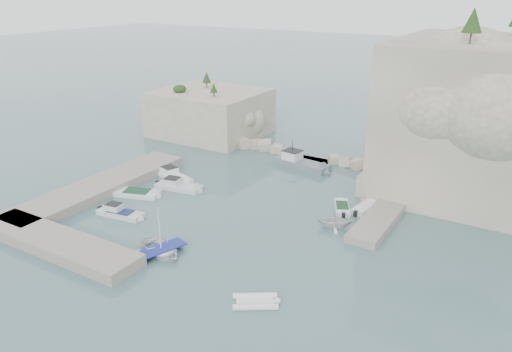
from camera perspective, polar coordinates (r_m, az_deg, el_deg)
The scene contains 20 objects.
ground at distance 51.13m, azimuth -3.50°, elevation -5.22°, with size 400.00×400.00×0.00m, color slate.
cliff_terrace at distance 60.97m, azimuth 16.52°, elevation -0.34°, with size 8.00×10.00×2.50m, color beige.
outcrop_west at distance 80.14m, azimuth -5.24°, elevation 7.22°, with size 16.00×14.00×7.00m, color beige.
quay_west at distance 60.83m, azimuth -17.38°, elevation -1.19°, with size 5.00×24.00×1.10m, color #9E9689.
quay_south at distance 49.35m, azimuth -21.74°, elevation -7.13°, with size 18.00×4.00×1.10m, color #9E9689.
ledge_east at distance 54.01m, azimuth 14.64°, elevation -3.94°, with size 3.00×16.00×0.80m, color #9E9689.
breakwater at distance 69.07m, azimuth 6.18°, elevation 2.47°, with size 28.00×3.00×1.40m, color beige.
motorboat_d at distance 54.06m, azimuth -15.21°, elevation -4.45°, with size 5.60×1.67×1.40m, color silver, non-canonical shape.
motorboat_a at distance 62.85m, azimuth -9.42°, elevation -0.30°, with size 6.73×2.00×1.40m, color white, non-canonical shape.
motorboat_c at distance 58.73m, azimuth -13.42°, elevation -2.17°, with size 5.68×2.07×0.70m, color white, non-canonical shape.
motorboat_b at distance 59.59m, azimuth -8.81°, elevation -1.48°, with size 6.11×2.00×1.40m, color silver, non-canonical shape.
rowboat at distance 46.16m, azimuth -10.76°, elevation -8.68°, with size 3.58×5.02×1.04m, color white.
inflatable_dinghy at distance 39.05m, azimuth -0.08°, elevation -14.35°, with size 3.74×1.81×0.44m, color white, non-canonical shape.
tender_east_a at distance 50.49m, azimuth 8.93°, elevation -5.81°, with size 3.01×3.49×1.84m, color silver.
tender_east_b at distance 54.31m, azimuth 9.79°, elevation -3.86°, with size 4.27×1.46×0.70m, color white, non-canonical shape.
tender_east_c at distance 54.82m, azimuth 12.34°, elevation -3.81°, with size 4.40×1.42×0.70m, color silver, non-canonical shape.
tender_east_d at distance 58.89m, azimuth 12.89°, elevation -2.06°, with size 1.71×4.54×1.75m, color white.
work_boat at distance 66.05m, azimuth 5.23°, elevation 0.98°, with size 8.40×2.48×2.20m, color slate, non-canonical shape.
rowboat_mast at distance 44.94m, azimuth -10.99°, elevation -5.78°, with size 0.10×0.10×4.20m, color white.
vegetation at distance 62.66m, azimuth 24.18°, elevation 15.05°, with size 53.48×13.88×13.40m.
Camera 1 is at (26.34, -37.50, 22.68)m, focal length 35.00 mm.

